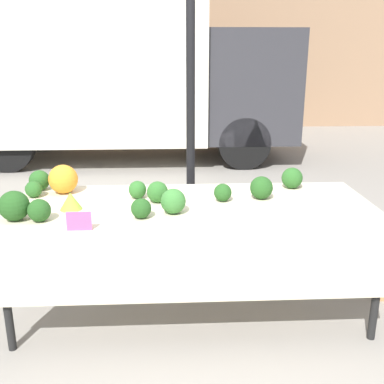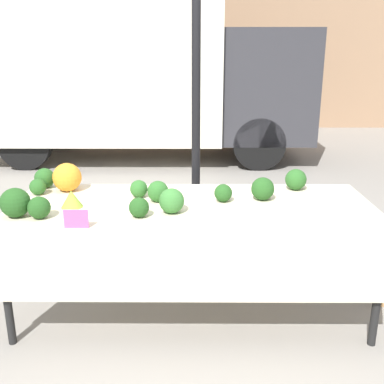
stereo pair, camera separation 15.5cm
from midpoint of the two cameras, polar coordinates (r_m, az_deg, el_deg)
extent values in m
plane|color=gray|center=(3.34, -1.38, -14.68)|extent=(40.00, 40.00, 0.00)
cylinder|color=black|center=(3.65, -1.41, 9.45)|extent=(0.07, 0.07, 2.54)
cube|color=silver|center=(7.88, -14.21, 15.44)|extent=(3.96, 2.05, 2.43)
cube|color=#333338|center=(7.85, 6.37, 13.35)|extent=(1.47, 1.89, 1.75)
cylinder|color=black|center=(7.12, 6.02, 6.20)|extent=(0.82, 0.22, 0.82)
cylinder|color=black|center=(8.75, 4.37, 8.31)|extent=(0.82, 0.22, 0.82)
cylinder|color=black|center=(7.49, -22.98, 5.48)|extent=(0.82, 0.22, 0.82)
cylinder|color=black|center=(9.05, -19.49, 7.68)|extent=(0.82, 0.22, 0.82)
cube|color=beige|center=(3.00, -1.49, -1.75)|extent=(2.40, 0.91, 0.03)
cube|color=beige|center=(2.67, -1.21, -9.72)|extent=(2.40, 0.01, 0.44)
cylinder|color=black|center=(3.00, -24.03, -11.75)|extent=(0.05, 0.05, 0.78)
cylinder|color=black|center=(3.04, 21.16, -10.93)|extent=(0.05, 0.05, 0.78)
cylinder|color=black|center=(3.67, -19.75, -5.85)|extent=(0.05, 0.05, 0.78)
cylinder|color=black|center=(3.71, 16.35, -5.28)|extent=(0.05, 0.05, 0.78)
sphere|color=orange|center=(3.33, -17.33, 1.56)|extent=(0.21, 0.21, 0.21)
cone|color=#93B238|center=(2.99, -16.60, -1.11)|extent=(0.14, 0.14, 0.11)
sphere|color=#23511E|center=(2.74, -8.11, -2.09)|extent=(0.12, 0.12, 0.12)
sphere|color=#285B23|center=(3.37, 11.31, 1.74)|extent=(0.15, 0.15, 0.15)
sphere|color=#285B23|center=(3.47, -20.03, 1.40)|extent=(0.15, 0.15, 0.15)
sphere|color=#23511E|center=(3.09, 7.39, 0.54)|extent=(0.16, 0.16, 0.16)
sphere|color=#23511E|center=(2.90, -23.10, -1.64)|extent=(0.18, 0.18, 0.18)
sphere|color=#23511E|center=(2.83, -20.34, -2.22)|extent=(0.14, 0.14, 0.14)
sphere|color=#2D6628|center=(3.01, -5.88, -0.01)|extent=(0.14, 0.14, 0.14)
sphere|color=#285B23|center=(3.32, -20.75, 0.31)|extent=(0.12, 0.12, 0.12)
sphere|color=#387533|center=(2.79, -4.00, -1.19)|extent=(0.16, 0.16, 0.16)
sphere|color=#2D6628|center=(3.12, -8.36, 0.29)|extent=(0.12, 0.12, 0.12)
sphere|color=#23511E|center=(3.02, 2.45, -0.07)|extent=(0.12, 0.12, 0.12)
cube|color=#F45B9E|center=(2.62, -15.82, -3.60)|extent=(0.14, 0.01, 0.11)
camera|label=1|loc=(0.08, -91.50, -0.47)|focal=42.00mm
camera|label=2|loc=(0.08, 88.50, 0.47)|focal=42.00mm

